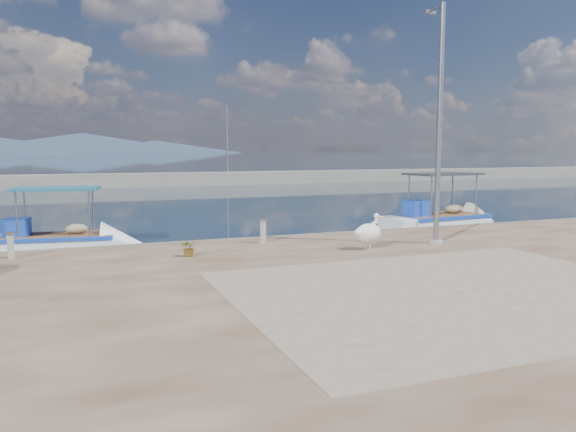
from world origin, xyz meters
The scene contains 12 objects.
ground centered at (0.00, 0.00, 0.00)m, with size 1400.00×1400.00×0.00m, color #162635.
quay centered at (0.00, -6.00, 0.25)m, with size 44.00×22.00×0.50m, color #4A3020.
quay_patch centered at (1.00, -3.00, 0.50)m, with size 9.00×7.00×0.01m, color gray.
breakwater centered at (0.00, 40.00, 0.60)m, with size 120.00×2.20×7.50m.
mountains centered at (4.39, 650.00, 9.51)m, with size 370.00×280.00×22.00m.
boat_left centered at (-6.63, 8.08, 0.19)m, with size 5.16×2.28×2.40m.
boat_right centered at (8.63, 7.88, 0.21)m, with size 5.80×2.44×2.71m.
pelican centered at (1.66, 1.79, 0.98)m, with size 1.06×0.57×1.02m.
lamp_post centered at (4.05, 1.97, 3.80)m, with size 0.44×0.96×7.00m.
bollard_near centered at (-0.76, 3.92, 0.90)m, with size 0.24×0.24×0.74m.
bollard_far centered at (-7.63, 4.01, 0.87)m, with size 0.23×0.23×0.69m.
potted_plant centered at (-3.28, 2.57, 0.75)m, with size 0.45×0.39×0.50m, color #33722D.
Camera 1 is at (-6.17, -11.94, 3.30)m, focal length 35.00 mm.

